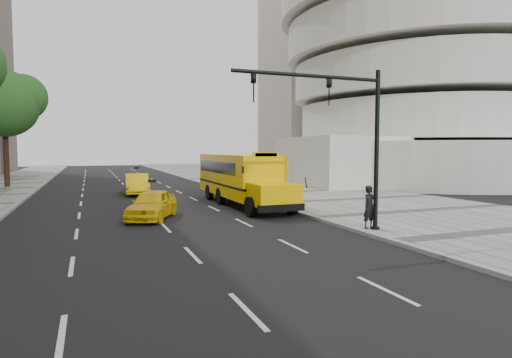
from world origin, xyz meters
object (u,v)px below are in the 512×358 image
object	(u,v)px
school_bus	(239,175)
taxi_near	(152,204)
pedestrian	(370,207)
taxi_far	(137,184)
tree_c	(6,103)
traffic_signal	(346,129)

from	to	relation	value
school_bus	taxi_near	xyz separation A→B (m)	(-5.72, -3.79, -1.06)
taxi_near	pedestrian	bearing A→B (deg)	-15.85
school_bus	taxi_near	world-z (taller)	school_bus
school_bus	taxi_near	bearing A→B (deg)	-146.47
taxi_far	pedestrian	world-z (taller)	pedestrian
tree_c	taxi_near	world-z (taller)	tree_c
pedestrian	traffic_signal	size ratio (longest dim) A/B	0.27
taxi_near	traffic_signal	xyz separation A→B (m)	(6.41, -6.65, 3.38)
taxi_near	traffic_signal	world-z (taller)	traffic_signal
tree_c	school_bus	size ratio (longest dim) A/B	0.86
school_bus	traffic_signal	distance (m)	10.72
tree_c	pedestrian	bearing A→B (deg)	-58.23
taxi_near	traffic_signal	distance (m)	9.84
school_bus	taxi_far	xyz separation A→B (m)	(-5.22, 7.95, -1.00)
school_bus	pedestrian	size ratio (longest dim) A/B	6.67
school_bus	tree_c	bearing A→B (deg)	131.15
taxi_far	pedestrian	distance (m)	19.55
taxi_near	taxi_far	size ratio (longest dim) A/B	0.90
pedestrian	traffic_signal	world-z (taller)	traffic_signal
tree_c	taxi_far	world-z (taller)	tree_c
tree_c	taxi_far	xyz separation A→B (m)	(9.67, -9.09, -6.46)
tree_c	taxi_near	bearing A→B (deg)	-66.22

